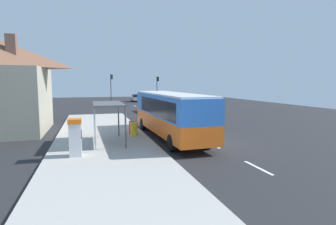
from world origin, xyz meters
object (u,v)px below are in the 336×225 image
Objects in this scene: recycling_bin_red at (132,128)px; white_van at (162,102)px; bus at (170,112)px; sedan_near at (136,98)px; traffic_light_far_side at (111,84)px; ticket_machine at (75,137)px; recycling_bin_yellow at (134,129)px; bus_shelter at (103,112)px; traffic_light_near_side at (157,85)px.

white_van is at bearing 67.46° from recycling_bin_red.
bus is 38.20m from sedan_near.
white_van is 17.67m from traffic_light_far_side.
recycling_bin_red is (3.76, 5.25, -0.52)m from ticket_machine.
white_van reaches higher than recycling_bin_yellow.
bus_shelter is (-2.21, -1.68, 1.44)m from recycling_bin_yellow.
traffic_light_near_side reaches higher than sedan_near.
traffic_light_near_side is (3.20, -5.32, 2.60)m from sedan_near.
white_van reaches higher than ticket_machine.
recycling_bin_yellow is (-6.50, -37.34, -0.14)m from sedan_near.
bus is at bearing -14.35° from recycling_bin_yellow.
ticket_machine is 5.92m from recycling_bin_yellow.
bus_shelter is at bearing -132.88° from recycling_bin_red.
white_van is 16.71m from recycling_bin_red.
ticket_machine reaches higher than recycling_bin_yellow.
recycling_bin_red is at bearing -100.06° from sedan_near.
traffic_light_far_side is at bearing 107.63° from white_van.
recycling_bin_yellow is 33.57m from traffic_light_near_side.
sedan_near is at bearing 121.02° from traffic_light_near_side.
white_van is at bearing 64.18° from bus_shelter.
traffic_light_near_side is at bearing 73.15° from recycling_bin_yellow.
sedan_near is at bearing 77.42° from bus_shelter.
bus is 2.50× the size of sedan_near.
white_van is at bearing 76.86° from bus.
traffic_light_far_side is at bearing 88.09° from recycling_bin_yellow.
traffic_light_far_side is (-5.31, 16.70, 2.27)m from white_van.
ticket_machine is at bearing -97.40° from traffic_light_far_side.
bus_shelter reaches higher than recycling_bin_red.
sedan_near is (4.01, 37.98, -1.05)m from bus.
ticket_machine is at bearing -116.17° from white_van.
recycling_bin_yellow is at bearing 165.65° from bus.
sedan_near is 4.66× the size of recycling_bin_yellow.
traffic_light_far_side is (4.85, 37.37, 2.44)m from ticket_machine.
recycling_bin_yellow is 32.97m from traffic_light_far_side.
white_van is 19.79m from bus_shelter.
sedan_near is at bearing 80.13° from recycling_bin_yellow.
recycling_bin_red is at bearing 54.39° from ticket_machine.
recycling_bin_yellow is at bearing 50.42° from ticket_machine.
bus is 17.21m from white_van.
bus_shelter is (-8.61, -17.80, 0.75)m from white_van.
recycling_bin_red is at bearing -112.54° from white_van.
bus is 2.12× the size of white_van.
recycling_bin_red is at bearing 151.76° from bus.
bus is 5.71× the size of ticket_machine.
traffic_light_near_side is (9.70, 31.32, 2.73)m from recycling_bin_red.
recycling_bin_yellow is 0.24× the size of bus_shelter.
bus is 7.40m from ticket_machine.
bus_shelter is (-8.71, -39.02, 1.31)m from sedan_near.
white_van is 17.36m from recycling_bin_yellow.
traffic_light_far_side reaches higher than bus_shelter.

